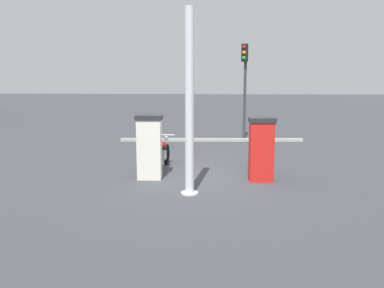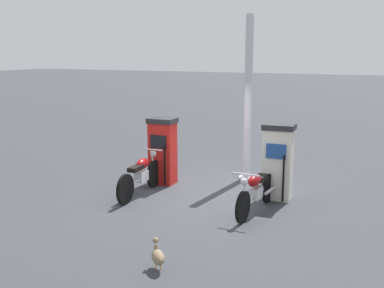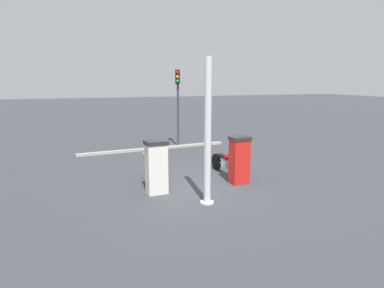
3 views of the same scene
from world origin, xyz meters
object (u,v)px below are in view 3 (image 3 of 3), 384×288
at_px(wandering_duck, 150,156).
at_px(roadside_traffic_light, 178,95).
at_px(fuel_pump_near, 239,160).
at_px(motorcycle_near_pump, 225,163).
at_px(motorcycle_far_pump, 154,170).
at_px(fuel_pump_far, 156,167).
at_px(canopy_support_pole, 208,135).

bearing_deg(wandering_duck, roadside_traffic_light, -40.17).
distance_m(fuel_pump_near, motorcycle_near_pump, 1.12).
distance_m(motorcycle_near_pump, motorcycle_far_pump, 2.75).
xyz_separation_m(fuel_pump_near, roadside_traffic_light, (6.73, 0.09, 1.92)).
xyz_separation_m(fuel_pump_far, motorcycle_near_pump, (1.06, -2.91, -0.39)).
relative_size(motorcycle_far_pump, wandering_duck, 4.53).
relative_size(wandering_duck, canopy_support_pole, 0.11).
xyz_separation_m(motorcycle_far_pump, canopy_support_pole, (-2.43, -1.02, 1.54)).
bearing_deg(wandering_duck, fuel_pump_near, -152.22).
bearing_deg(motorcycle_near_pump, roadside_traffic_light, 0.87).
distance_m(wandering_duck, roadside_traffic_light, 4.16).
relative_size(motorcycle_near_pump, motorcycle_far_pump, 1.00).
relative_size(roadside_traffic_light, canopy_support_pole, 0.98).
relative_size(fuel_pump_far, roadside_traffic_light, 0.42).
xyz_separation_m(fuel_pump_far, motorcycle_far_pump, (1.09, -0.15, -0.40)).
height_order(fuel_pump_far, canopy_support_pole, canopy_support_pole).
distance_m(fuel_pump_near, fuel_pump_far, 2.92).
distance_m(motorcycle_near_pump, wandering_duck, 3.86).
relative_size(motorcycle_near_pump, roadside_traffic_light, 0.51).
xyz_separation_m(motorcycle_near_pump, wandering_duck, (3.15, 2.21, -0.25)).
xyz_separation_m(fuel_pump_near, motorcycle_near_pump, (1.06, 0.01, -0.37)).
bearing_deg(fuel_pump_far, canopy_support_pole, -138.92).
height_order(fuel_pump_far, wandering_duck, fuel_pump_far).
height_order(motorcycle_near_pump, motorcycle_far_pump, motorcycle_near_pump).
bearing_deg(fuel_pump_near, canopy_support_pole, 127.63).
bearing_deg(canopy_support_pole, wandering_duck, 4.90).
distance_m(fuel_pump_near, motorcycle_far_pump, 2.99).
bearing_deg(canopy_support_pole, roadside_traffic_light, -11.54).
bearing_deg(motorcycle_near_pump, fuel_pump_far, 110.04).
bearing_deg(motorcycle_near_pump, motorcycle_far_pump, 89.48).
bearing_deg(fuel_pump_far, fuel_pump_near, -90.00).
distance_m(fuel_pump_far, wandering_duck, 4.32).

